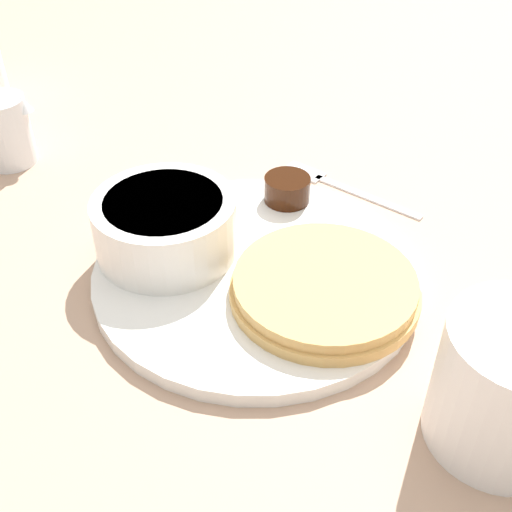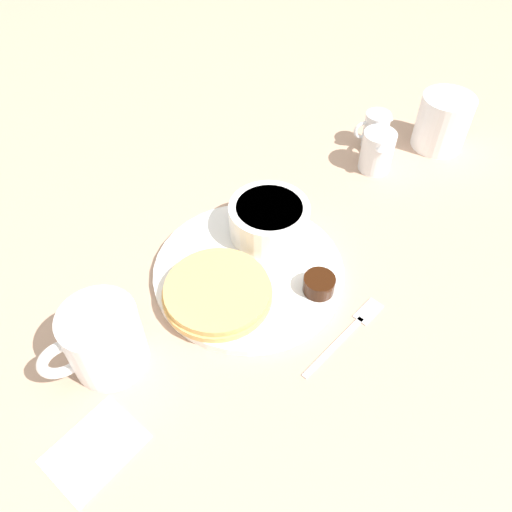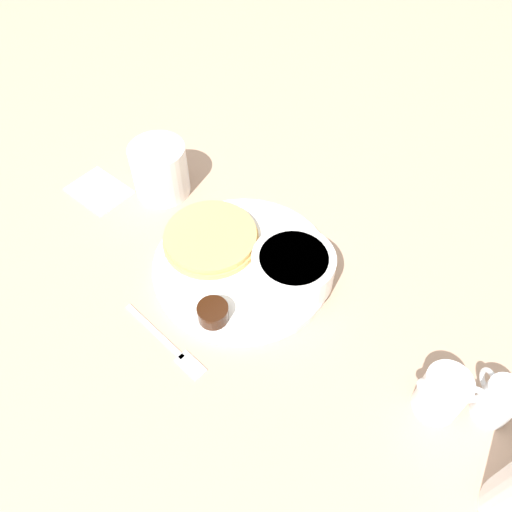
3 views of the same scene
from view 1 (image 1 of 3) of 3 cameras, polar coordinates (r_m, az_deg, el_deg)
ground_plane at (r=0.51m, az=0.02°, el=-1.96°), size 4.00×4.00×0.00m
plate at (r=0.50m, az=0.02°, el=-1.44°), size 0.25×0.25×0.01m
pancake_stack at (r=0.47m, az=6.13°, el=-2.77°), size 0.14×0.14×0.02m
bowl at (r=0.51m, az=-8.07°, el=2.87°), size 0.11×0.11×0.05m
syrup_cup at (r=0.57m, az=2.79°, el=5.97°), size 0.04×0.04×0.02m
butter_ramekin at (r=0.53m, az=-9.37°, el=3.44°), size 0.04×0.04×0.05m
creamer_pitcher_near at (r=0.68m, az=-21.56°, el=10.36°), size 0.06×0.06×0.07m
fork at (r=0.62m, az=6.98°, el=6.45°), size 0.15×0.02×0.00m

